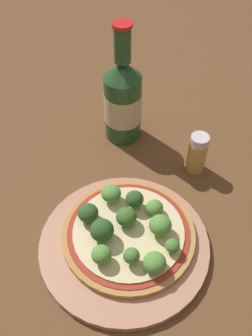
% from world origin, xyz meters
% --- Properties ---
extents(ground_plane, '(3.00, 3.00, 0.00)m').
position_xyz_m(ground_plane, '(0.00, 0.00, 0.00)').
color(ground_plane, brown).
extents(plate, '(0.26, 0.26, 0.01)m').
position_xyz_m(plate, '(0.00, -0.03, 0.01)').
color(plate, tan).
rests_on(plate, ground_plane).
extents(pizza, '(0.21, 0.21, 0.01)m').
position_xyz_m(pizza, '(0.01, -0.02, 0.02)').
color(pizza, '#B77F42').
rests_on(pizza, plate).
extents(broccoli_floret_0, '(0.03, 0.03, 0.03)m').
position_xyz_m(broccoli_floret_0, '(-0.03, 0.03, 0.04)').
color(broccoli_floret_0, '#7A9E5B').
rests_on(broccoli_floret_0, pizza).
extents(broccoli_floret_1, '(0.03, 0.03, 0.02)m').
position_xyz_m(broccoli_floret_1, '(0.07, -0.02, 0.04)').
color(broccoli_floret_1, '#7A9E5B').
rests_on(broccoli_floret_1, pizza).
extents(broccoli_floret_2, '(0.03, 0.03, 0.03)m').
position_xyz_m(broccoli_floret_2, '(-0.05, -0.04, 0.04)').
color(broccoli_floret_2, '#7A9E5B').
rests_on(broccoli_floret_2, pizza).
extents(broccoli_floret_3, '(0.02, 0.02, 0.02)m').
position_xyz_m(broccoli_floret_3, '(0.05, -0.09, 0.04)').
color(broccoli_floret_3, '#7A9E5B').
rests_on(broccoli_floret_3, pizza).
extents(broccoli_floret_4, '(0.03, 0.03, 0.03)m').
position_xyz_m(broccoli_floret_4, '(0.02, -0.01, 0.04)').
color(broccoli_floret_4, '#7A9E5B').
rests_on(broccoli_floret_4, pizza).
extents(broccoli_floret_5, '(0.02, 0.02, 0.03)m').
position_xyz_m(broccoli_floret_5, '(-0.01, -0.07, 0.04)').
color(broccoli_floret_5, '#7A9E5B').
rests_on(broccoli_floret_5, pizza).
extents(broccoli_floret_6, '(0.03, 0.03, 0.03)m').
position_xyz_m(broccoli_floret_6, '(0.05, 0.01, 0.04)').
color(broccoli_floret_6, '#7A9E5B').
rests_on(broccoli_floret_6, pizza).
extents(broccoli_floret_7, '(0.04, 0.04, 0.04)m').
position_xyz_m(broccoli_floret_7, '(-0.03, -0.01, 0.05)').
color(broccoli_floret_7, '#7A9E5B').
rests_on(broccoli_floret_7, pizza).
extents(broccoli_floret_8, '(0.03, 0.03, 0.03)m').
position_xyz_m(broccoli_floret_8, '(0.01, -0.09, 0.04)').
color(broccoli_floret_8, '#7A9E5B').
rests_on(broccoli_floret_8, pizza).
extents(broccoli_floret_9, '(0.03, 0.03, 0.03)m').
position_xyz_m(broccoli_floret_9, '(0.05, -0.05, 0.04)').
color(broccoli_floret_9, '#7A9E5B').
rests_on(broccoli_floret_9, pizza).
extents(broccoli_floret_10, '(0.03, 0.03, 0.03)m').
position_xyz_m(broccoli_floret_10, '(0.02, 0.04, 0.04)').
color(broccoli_floret_10, '#7A9E5B').
rests_on(broccoli_floret_10, pizza).
extents(beer_bottle, '(0.07, 0.07, 0.24)m').
position_xyz_m(beer_bottle, '(0.14, 0.19, 0.09)').
color(beer_bottle, '#234C28').
rests_on(beer_bottle, ground_plane).
extents(pepper_shaker, '(0.03, 0.03, 0.08)m').
position_xyz_m(pepper_shaker, '(0.20, 0.03, 0.04)').
color(pepper_shaker, tan).
rests_on(pepper_shaker, ground_plane).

